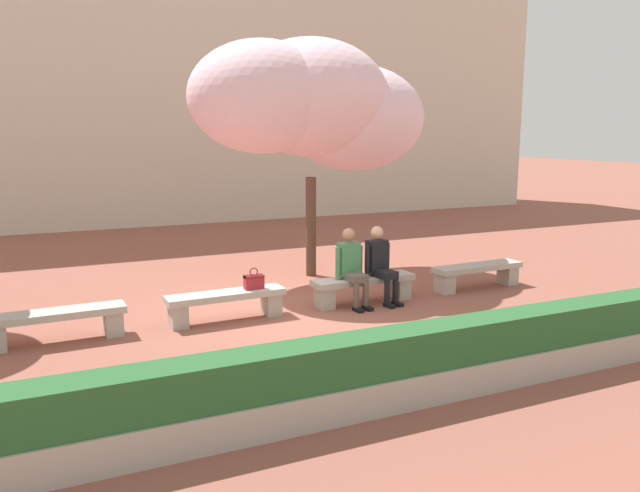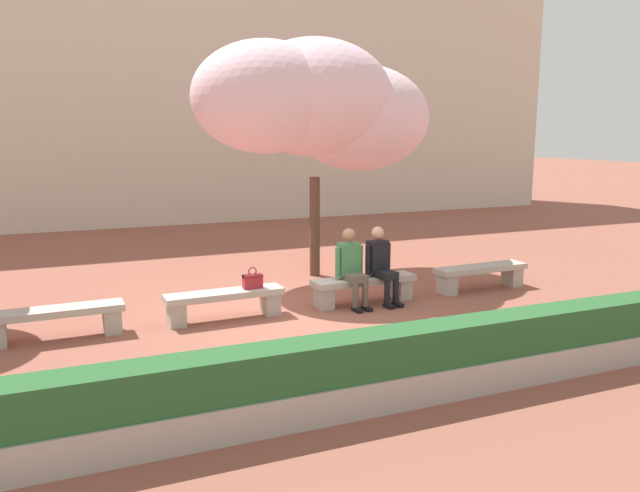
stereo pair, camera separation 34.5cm
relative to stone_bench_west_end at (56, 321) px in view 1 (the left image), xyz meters
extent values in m
plane|color=#8E5142|center=(3.59, 0.00, -0.30)|extent=(100.00, 100.00, 0.00)
cube|color=beige|center=(3.59, 12.41, 4.38)|extent=(28.00, 4.00, 9.38)
cube|color=#ADA89E|center=(0.00, 0.00, 0.10)|extent=(1.83, 0.47, 0.10)
cube|color=#ADA89E|center=(0.74, 0.02, -0.13)|extent=(0.25, 0.35, 0.35)
cube|color=#ADA89E|center=(2.39, 0.00, 0.10)|extent=(1.83, 0.47, 0.10)
cube|color=#ADA89E|center=(1.65, -0.02, -0.13)|extent=(0.25, 0.35, 0.35)
cube|color=#ADA89E|center=(3.13, 0.02, -0.13)|extent=(0.25, 0.35, 0.35)
cube|color=#ADA89E|center=(4.78, 0.00, 0.10)|extent=(1.83, 0.47, 0.10)
cube|color=#ADA89E|center=(4.04, -0.02, -0.13)|extent=(0.25, 0.35, 0.35)
cube|color=#ADA89E|center=(5.52, 0.02, -0.13)|extent=(0.25, 0.35, 0.35)
cube|color=#ADA89E|center=(7.18, 0.00, 0.10)|extent=(1.83, 0.47, 0.10)
cube|color=#ADA89E|center=(6.43, -0.02, -0.13)|extent=(0.25, 0.35, 0.35)
cube|color=#ADA89E|center=(7.92, 0.02, -0.13)|extent=(0.25, 0.35, 0.35)
cube|color=black|center=(4.45, -0.42, -0.27)|extent=(0.11, 0.23, 0.06)
cylinder|color=brown|center=(4.45, -0.36, -0.06)|extent=(0.10, 0.10, 0.42)
cube|color=black|center=(4.63, -0.41, -0.27)|extent=(0.11, 0.23, 0.06)
cylinder|color=brown|center=(4.63, -0.35, -0.06)|extent=(0.10, 0.10, 0.42)
cube|color=brown|center=(4.53, -0.18, 0.21)|extent=(0.30, 0.42, 0.12)
cube|color=#428451|center=(4.51, 0.04, 0.48)|extent=(0.35, 0.24, 0.54)
sphere|color=#A37556|center=(4.51, 0.04, 0.88)|extent=(0.21, 0.21, 0.21)
cylinder|color=#428451|center=(4.30, 0.01, 0.44)|extent=(0.09, 0.09, 0.50)
cylinder|color=#428451|center=(4.72, 0.03, 0.44)|extent=(0.09, 0.09, 0.50)
cube|color=black|center=(5.03, -0.43, -0.27)|extent=(0.13, 0.23, 0.06)
cylinder|color=black|center=(5.02, -0.37, -0.06)|extent=(0.10, 0.10, 0.42)
cube|color=black|center=(5.21, -0.40, -0.27)|extent=(0.13, 0.23, 0.06)
cylinder|color=black|center=(5.20, -0.34, -0.06)|extent=(0.10, 0.10, 0.42)
cube|color=black|center=(5.08, -0.18, 0.21)|extent=(0.34, 0.44, 0.12)
cube|color=black|center=(5.05, 0.04, 0.48)|extent=(0.37, 0.27, 0.54)
sphere|color=tan|center=(5.05, 0.04, 0.88)|extent=(0.21, 0.21, 0.21)
cylinder|color=black|center=(4.85, -0.01, 0.44)|extent=(0.09, 0.09, 0.50)
cylinder|color=black|center=(5.26, 0.05, 0.44)|extent=(0.09, 0.09, 0.50)
cube|color=#A3232D|center=(2.84, 0.00, 0.26)|extent=(0.30, 0.14, 0.22)
cube|color=maroon|center=(2.84, -0.01, 0.35)|extent=(0.30, 0.15, 0.04)
torus|color=maroon|center=(2.84, 0.00, 0.42)|extent=(0.14, 0.02, 0.14)
cylinder|color=#513828|center=(4.83, 2.27, 0.68)|extent=(0.20, 0.20, 1.98)
ellipsoid|color=#F4CCDB|center=(4.83, 2.27, 3.19)|extent=(2.98, 2.98, 2.24)
ellipsoid|color=#F4CCDB|center=(3.80, 2.13, 3.18)|extent=(2.75, 2.57, 2.06)
ellipsoid|color=#F4CCDB|center=(5.87, 2.42, 2.83)|extent=(2.81, 2.76, 2.11)
cube|color=#ADA89E|center=(3.59, -3.64, -0.12)|extent=(12.55, 0.50, 0.36)
cube|color=#285B2D|center=(3.59, -3.64, 0.28)|extent=(12.45, 0.44, 0.44)
camera|label=1|loc=(-0.19, -8.93, 2.52)|focal=35.00mm
camera|label=2|loc=(0.12, -9.08, 2.52)|focal=35.00mm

